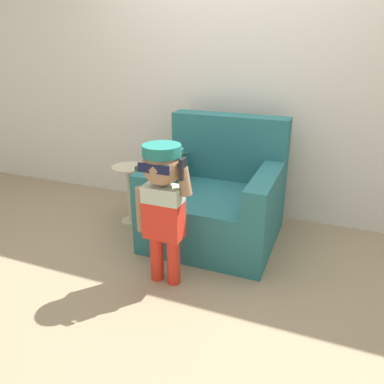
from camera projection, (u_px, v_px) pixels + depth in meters
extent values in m
plane|color=#998466|center=(204.00, 247.00, 3.00)|extent=(10.00, 10.00, 0.00)
cube|color=silver|center=(238.00, 71.00, 3.22)|extent=(10.00, 0.05, 2.60)
cube|color=#286B70|center=(214.00, 215.00, 3.06)|extent=(0.99, 0.93, 0.42)
cube|color=#286B70|center=(229.00, 147.00, 3.20)|extent=(0.99, 0.19, 0.55)
cube|color=#286B70|center=(162.00, 176.00, 3.00)|extent=(0.16, 0.74, 0.22)
cube|color=#286B70|center=(265.00, 190.00, 2.72)|extent=(0.16, 0.74, 0.22)
cube|color=#284C38|center=(162.00, 161.00, 2.95)|extent=(0.20, 0.51, 0.03)
cylinder|color=red|center=(157.00, 257.00, 2.55)|extent=(0.09, 0.09, 0.34)
cylinder|color=red|center=(174.00, 261.00, 2.50)|extent=(0.09, 0.09, 0.34)
cube|color=red|center=(164.00, 219.00, 2.41)|extent=(0.25, 0.14, 0.25)
cube|color=#B7C6B2|center=(163.00, 194.00, 2.35)|extent=(0.25, 0.14, 0.11)
sphere|color=#997051|center=(162.00, 165.00, 2.28)|extent=(0.25, 0.25, 0.25)
cylinder|color=#1E7066|center=(162.00, 150.00, 2.24)|extent=(0.24, 0.24, 0.07)
cube|color=#1E7066|center=(170.00, 150.00, 2.35)|extent=(0.14, 0.11, 0.01)
cube|color=#0F1433|center=(153.00, 169.00, 2.17)|extent=(0.20, 0.01, 0.06)
cylinder|color=#997051|center=(142.00, 209.00, 2.45)|extent=(0.07, 0.07, 0.30)
cylinder|color=#997051|center=(184.00, 181.00, 2.26)|extent=(0.10, 0.07, 0.18)
cube|color=black|center=(183.00, 169.00, 2.21)|extent=(0.02, 0.07, 0.13)
cylinder|color=beige|center=(132.00, 221.00, 3.42)|extent=(0.19, 0.19, 0.02)
cylinder|color=beige|center=(130.00, 196.00, 3.32)|extent=(0.05, 0.05, 0.52)
cylinder|color=beige|center=(128.00, 167.00, 3.22)|extent=(0.29, 0.29, 0.02)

